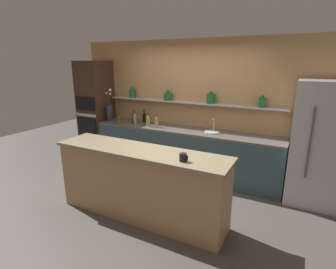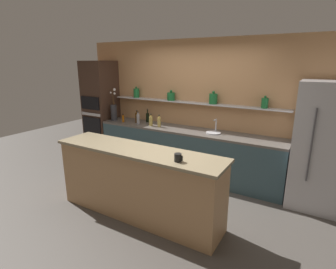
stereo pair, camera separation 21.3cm
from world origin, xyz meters
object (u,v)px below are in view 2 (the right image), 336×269
oven_tower (101,110)px  bottle_sauce_1 (123,119)px  flower_vase (114,111)px  sink_fixture (214,132)px  bottle_spirit_4 (137,118)px  bottle_wine_5 (148,117)px  bottle_spirit_2 (138,119)px  bottle_spirit_3 (159,122)px  coffee_mug (178,158)px  refrigerator (323,147)px  bottle_spirit_0 (151,121)px

oven_tower → bottle_sauce_1: bearing=-8.9°
flower_vase → sink_fixture: bearing=2.1°
oven_tower → flower_vase: (0.46, -0.07, 0.02)m
bottle_spirit_4 → bottle_wine_5: (0.17, 0.16, -0.00)m
oven_tower → sink_fixture: (2.76, 0.01, -0.15)m
bottle_spirit_4 → flower_vase: bearing=-174.0°
bottle_spirit_2 → bottle_spirit_4: (-0.09, 0.07, 0.00)m
flower_vase → bottle_spirit_3: 1.20m
bottle_spirit_2 → bottle_spirit_3: 0.52m
flower_vase → coffee_mug: 3.06m
bottle_spirit_4 → bottle_spirit_2: bearing=-40.7°
oven_tower → bottle_spirit_3: oven_tower is taller
bottle_spirit_3 → coffee_mug: 2.17m
oven_tower → bottle_spirit_3: size_ratio=9.07×
refrigerator → bottle_spirit_0: refrigerator is taller
bottle_sauce_1 → refrigerator: bearing=1.2°
bottle_spirit_2 → bottle_wine_5: (0.08, 0.23, -0.00)m
refrigerator → bottle_wine_5: size_ratio=6.67×
oven_tower → flower_vase: size_ratio=3.13×
sink_fixture → bottle_sauce_1: sink_fixture is taller
bottle_spirit_0 → sink_fixture: bearing=4.5°
bottle_spirit_3 → bottle_spirit_4: size_ratio=0.92×
flower_vase → coffee_mug: flower_vase is taller
bottle_spirit_3 → bottle_spirit_2: bearing=179.9°
refrigerator → bottle_sauce_1: size_ratio=10.89×
bottle_sauce_1 → sink_fixture: bearing=3.7°
bottle_wine_5 → coffee_mug: (1.79, -1.93, 0.04)m
bottle_spirit_2 → coffee_mug: bearing=-42.2°
refrigerator → bottle_spirit_0: bearing=-179.0°
oven_tower → flower_vase: 0.46m
bottle_spirit_0 → bottle_sauce_1: bottle_spirit_0 is taller
sink_fixture → bottle_sauce_1: bearing=-176.3°
bottle_sauce_1 → bottle_spirit_4: (0.29, 0.11, 0.03)m
refrigerator → bottle_spirit_2: size_ratio=7.44×
bottle_spirit_2 → sink_fixture: bearing=3.4°
bottle_sauce_1 → coffee_mug: coffee_mug is taller
coffee_mug → bottle_spirit_0: bearing=132.4°
bottle_spirit_3 → bottle_wine_5: size_ratio=0.84×
bottle_spirit_3 → coffee_mug: (1.35, -1.70, 0.05)m
oven_tower → bottle_spirit_3: 1.65m
refrigerator → bottle_spirit_4: 3.44m
sink_fixture → coffee_mug: size_ratio=2.49×
bottle_spirit_0 → coffee_mug: (1.54, -1.69, 0.05)m
flower_vase → bottle_spirit_4: flower_vase is taller
sink_fixture → bottle_wine_5: 1.56m
oven_tower → sink_fixture: bearing=0.3°
bottle_sauce_1 → bottle_spirit_2: bottle_spirit_2 is taller
flower_vase → bottle_spirit_4: (0.59, 0.06, -0.09)m
bottle_spirit_3 → bottle_wine_5: bearing=152.3°
bottle_spirit_3 → bottle_spirit_4: (-0.61, 0.08, 0.01)m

